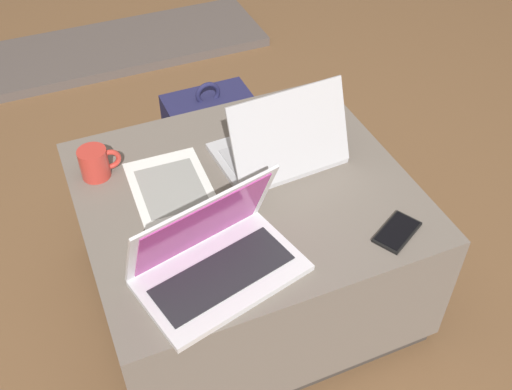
# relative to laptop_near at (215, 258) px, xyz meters

# --- Properties ---
(ground_plane) EXTENTS (14.00, 14.00, 0.00)m
(ground_plane) POSITION_rel_laptop_near_xyz_m (0.17, 0.24, -0.49)
(ground_plane) COLOR brown
(ottoman) EXTENTS (0.89, 0.80, 0.45)m
(ottoman) POSITION_rel_laptop_near_xyz_m (0.17, 0.24, -0.27)
(ottoman) COLOR #3D3832
(ottoman) RESTS_ON ground_plane
(laptop_near) EXTENTS (0.42, 0.32, 0.23)m
(laptop_near) POSITION_rel_laptop_near_xyz_m (0.00, 0.00, 0.00)
(laptop_near) COLOR silver
(laptop_near) RESTS_ON ottoman
(laptop_far) EXTENTS (0.35, 0.26, 0.24)m
(laptop_far) POSITION_rel_laptop_near_xyz_m (0.31, 0.31, 0.00)
(laptop_far) COLOR silver
(laptop_far) RESTS_ON ottoman
(cell_phone) EXTENTS (0.15, 0.13, 0.01)m
(cell_phone) POSITION_rel_laptop_near_xyz_m (0.46, -0.06, -0.04)
(cell_phone) COLOR black
(cell_phone) RESTS_ON ottoman
(backpack) EXTENTS (0.30, 0.23, 0.47)m
(backpack) POSITION_rel_laptop_near_xyz_m (0.24, 0.76, -0.30)
(backpack) COLOR #23234C
(backpack) RESTS_ON ground_plane
(paper_sheet) EXTENTS (0.22, 0.30, 0.00)m
(paper_sheet) POSITION_rel_laptop_near_xyz_m (-0.01, 0.32, -0.05)
(paper_sheet) COLOR white
(paper_sheet) RESTS_ON ottoman
(coffee_mug) EXTENTS (0.12, 0.08, 0.09)m
(coffee_mug) POSITION_rel_laptop_near_xyz_m (-0.18, 0.45, -0.00)
(coffee_mug) COLOR red
(coffee_mug) RESTS_ON ottoman
(fireplace_hearth) EXTENTS (1.40, 0.50, 0.04)m
(fireplace_hearth) POSITION_rel_laptop_near_xyz_m (0.17, 1.89, -0.47)
(fireplace_hearth) COLOR #564C47
(fireplace_hearth) RESTS_ON ground_plane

